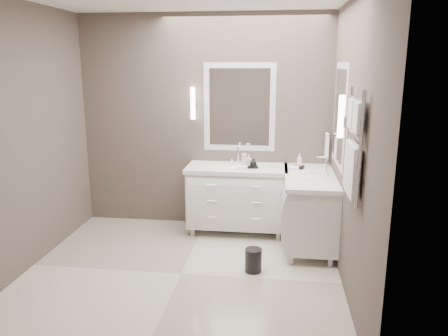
# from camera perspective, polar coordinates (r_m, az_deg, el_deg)

# --- Properties ---
(floor) EXTENTS (3.20, 3.00, 0.01)m
(floor) POSITION_cam_1_polar(r_m,az_deg,el_deg) (4.60, -5.62, -13.63)
(floor) COLOR beige
(floor) RESTS_ON ground
(wall_back) EXTENTS (3.20, 0.01, 2.70)m
(wall_back) POSITION_cam_1_polar(r_m,az_deg,el_deg) (5.62, -2.58, 5.96)
(wall_back) COLOR #4F453F
(wall_back) RESTS_ON floor
(wall_front) EXTENTS (3.20, 0.01, 2.70)m
(wall_front) POSITION_cam_1_polar(r_m,az_deg,el_deg) (2.75, -13.10, -2.40)
(wall_front) COLOR #4F453F
(wall_front) RESTS_ON floor
(wall_left) EXTENTS (0.01, 3.00, 2.70)m
(wall_left) POSITION_cam_1_polar(r_m,az_deg,el_deg) (4.78, -25.17, 3.36)
(wall_left) COLOR #4F453F
(wall_left) RESTS_ON floor
(wall_right) EXTENTS (0.01, 3.00, 2.70)m
(wall_right) POSITION_cam_1_polar(r_m,az_deg,el_deg) (4.11, 16.36, 2.62)
(wall_right) COLOR #4F453F
(wall_right) RESTS_ON floor
(vanity_back) EXTENTS (1.24, 0.59, 0.97)m
(vanity_back) POSITION_cam_1_polar(r_m,az_deg,el_deg) (5.47, 1.68, -3.51)
(vanity_back) COLOR white
(vanity_back) RESTS_ON floor
(vanity_right) EXTENTS (0.59, 1.24, 0.97)m
(vanity_right) POSITION_cam_1_polar(r_m,az_deg,el_deg) (5.15, 11.10, -4.85)
(vanity_right) COLOR white
(vanity_right) RESTS_ON floor
(mirror_back) EXTENTS (0.90, 0.02, 1.10)m
(mirror_back) POSITION_cam_1_polar(r_m,az_deg,el_deg) (5.52, 2.02, 7.92)
(mirror_back) COLOR white
(mirror_back) RESTS_ON wall_back
(mirror_right) EXTENTS (0.02, 0.90, 1.10)m
(mirror_right) POSITION_cam_1_polar(r_m,az_deg,el_deg) (4.86, 14.86, 6.72)
(mirror_right) COLOR white
(mirror_right) RESTS_ON wall_right
(sconce_back) EXTENTS (0.06, 0.06, 0.40)m
(sconce_back) POSITION_cam_1_polar(r_m,az_deg,el_deg) (5.53, -4.09, 8.36)
(sconce_back) COLOR white
(sconce_back) RESTS_ON wall_back
(sconce_right) EXTENTS (0.06, 0.06, 0.40)m
(sconce_right) POSITION_cam_1_polar(r_m,az_deg,el_deg) (4.27, 15.06, 6.41)
(sconce_right) COLOR white
(sconce_right) RESTS_ON wall_right
(towel_bar_corner) EXTENTS (0.03, 0.22, 0.30)m
(towel_bar_corner) POSITION_cam_1_polar(r_m,az_deg,el_deg) (5.46, 13.29, 2.92)
(towel_bar_corner) COLOR white
(towel_bar_corner) RESTS_ON wall_right
(towel_ladder) EXTENTS (0.06, 0.58, 0.90)m
(towel_ladder) POSITION_cam_1_polar(r_m,az_deg,el_deg) (3.70, 16.53, 2.13)
(towel_ladder) COLOR white
(towel_ladder) RESTS_ON wall_right
(waste_bin) EXTENTS (0.22, 0.22, 0.24)m
(waste_bin) POSITION_cam_1_polar(r_m,az_deg,el_deg) (4.58, 3.85, -11.92)
(waste_bin) COLOR black
(waste_bin) RESTS_ON floor
(amenity_tray_back) EXTENTS (0.18, 0.15, 0.02)m
(amenity_tray_back) POSITION_cam_1_polar(r_m,az_deg,el_deg) (5.32, 3.55, 0.17)
(amenity_tray_back) COLOR black
(amenity_tray_back) RESTS_ON vanity_back
(amenity_tray_right) EXTENTS (0.14, 0.17, 0.02)m
(amenity_tray_right) POSITION_cam_1_polar(r_m,az_deg,el_deg) (5.37, 9.78, 0.12)
(amenity_tray_right) COLOR black
(amenity_tray_right) RESTS_ON vanity_right
(water_bottle) EXTENTS (0.08, 0.08, 0.18)m
(water_bottle) POSITION_cam_1_polar(r_m,az_deg,el_deg) (5.26, 2.62, 0.92)
(water_bottle) COLOR silver
(water_bottle) RESTS_ON vanity_back
(soap_bottle_a) EXTENTS (0.08, 0.08, 0.13)m
(soap_bottle_a) POSITION_cam_1_polar(r_m,az_deg,el_deg) (5.32, 3.26, 1.05)
(soap_bottle_a) COLOR white
(soap_bottle_a) RESTS_ON amenity_tray_back
(soap_bottle_b) EXTENTS (0.10, 0.10, 0.10)m
(soap_bottle_b) POSITION_cam_1_polar(r_m,az_deg,el_deg) (5.27, 3.87, 0.75)
(soap_bottle_b) COLOR black
(soap_bottle_b) RESTS_ON amenity_tray_back
(soap_bottle_c) EXTENTS (0.08, 0.08, 0.16)m
(soap_bottle_c) POSITION_cam_1_polar(r_m,az_deg,el_deg) (5.35, 9.81, 1.06)
(soap_bottle_c) COLOR white
(soap_bottle_c) RESTS_ON amenity_tray_right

